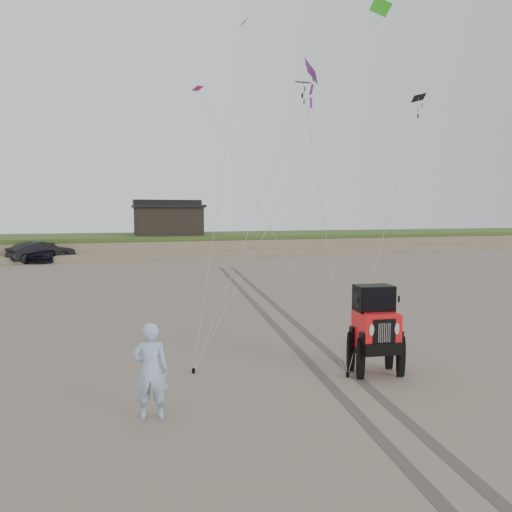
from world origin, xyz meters
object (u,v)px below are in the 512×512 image
(cabin, at_px, (168,219))
(jeep, at_px, (376,339))
(man, at_px, (151,371))
(truck_b, at_px, (42,252))
(truck_c, at_px, (45,252))

(cabin, bearing_deg, jeep, -90.47)
(cabin, bearing_deg, man, -98.42)
(truck_b, height_order, jeep, jeep)
(truck_b, relative_size, jeep, 1.07)
(cabin, distance_m, man, 39.23)
(truck_b, height_order, truck_c, truck_b)
(truck_b, relative_size, truck_c, 0.99)
(man, bearing_deg, jeep, -158.26)
(truck_c, distance_m, man, 33.63)
(cabin, relative_size, truck_b, 1.30)
(truck_c, relative_size, jeep, 1.07)
(truck_b, xyz_separation_m, truck_c, (0.22, 0.42, -0.09))
(truck_b, xyz_separation_m, man, (4.96, -32.87, 0.11))
(truck_b, height_order, man, man)
(cabin, relative_size, jeep, 1.39)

